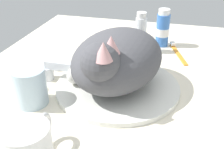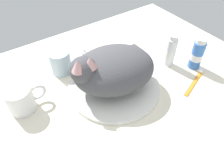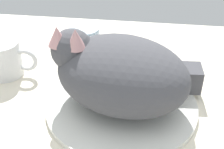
% 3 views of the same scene
% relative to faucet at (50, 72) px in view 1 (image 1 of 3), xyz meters
% --- Properties ---
extents(ground_plane, '(1.10, 0.83, 0.03)m').
position_rel_faucet_xyz_m(ground_plane, '(0.00, -0.18, -0.04)').
color(ground_plane, silver).
extents(sink_basin, '(0.31, 0.31, 0.01)m').
position_rel_faucet_xyz_m(sink_basin, '(0.00, -0.18, -0.02)').
color(sink_basin, silver).
rests_on(sink_basin, ground_plane).
extents(faucet, '(0.14, 0.09, 0.06)m').
position_rel_faucet_xyz_m(faucet, '(0.00, 0.00, 0.00)').
color(faucet, silver).
rests_on(faucet, ground_plane).
extents(cat, '(0.31, 0.26, 0.16)m').
position_rel_faucet_xyz_m(cat, '(-0.01, -0.18, 0.06)').
color(cat, '#4C4C51').
rests_on(cat, sink_basin).
extents(coffee_mug, '(0.12, 0.08, 0.08)m').
position_rel_faucet_xyz_m(coffee_mug, '(-0.28, -0.10, 0.02)').
color(coffee_mug, white).
rests_on(coffee_mug, ground_plane).
extents(rinse_cup, '(0.07, 0.07, 0.09)m').
position_rel_faucet_xyz_m(rinse_cup, '(-0.11, -0.01, 0.02)').
color(rinse_cup, silver).
rests_on(rinse_cup, ground_plane).
extents(toothpaste_bottle, '(0.04, 0.04, 0.13)m').
position_rel_faucet_xyz_m(toothpaste_bottle, '(0.24, -0.20, 0.04)').
color(toothpaste_bottle, white).
rests_on(toothpaste_bottle, ground_plane).
extents(mouthwash_bottle, '(0.04, 0.04, 0.12)m').
position_rel_faucet_xyz_m(mouthwash_bottle, '(0.31, -0.26, 0.03)').
color(mouthwash_bottle, '#3870C6').
rests_on(mouthwash_bottle, ground_plane).
extents(toothbrush, '(0.15, 0.06, 0.02)m').
position_rel_faucet_xyz_m(toothbrush, '(0.25, -0.32, -0.02)').
color(toothbrush, orange).
rests_on(toothbrush, ground_plane).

